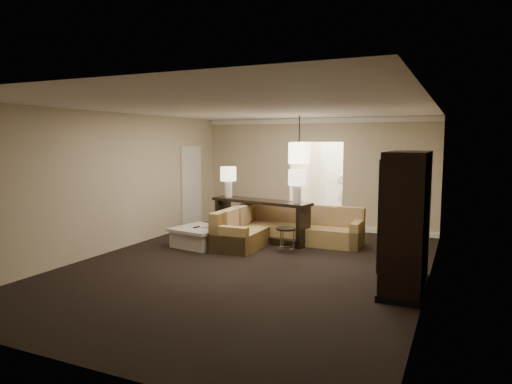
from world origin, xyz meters
The scene contains 19 objects.
ground centered at (0.00, 0.00, 0.00)m, with size 8.00×8.00×0.00m, color black.
wall_back centered at (0.00, 4.00, 1.40)m, with size 6.00×0.04×2.80m, color #BDA98F.
wall_front centered at (0.00, -4.00, 1.40)m, with size 6.00×0.04×2.80m, color #BDA98F.
wall_left centered at (-3.00, 0.00, 1.40)m, with size 0.04×8.00×2.80m, color #BDA98F.
wall_right centered at (3.00, 0.00, 1.40)m, with size 0.04×8.00×2.80m, color #BDA98F.
ceiling centered at (0.00, 0.00, 2.80)m, with size 6.00×8.00×0.02m, color silver.
crown_molding centered at (0.00, 3.95, 2.73)m, with size 6.00×0.10×0.12m, color white.
baseboard centered at (0.00, 3.95, 0.06)m, with size 6.00×0.10×0.12m, color white.
side_door centered at (-2.97, 2.80, 1.05)m, with size 0.05×0.90×2.10m, color white.
foyer centered at (0.00, 5.34, 1.30)m, with size 1.44×2.02×2.80m.
sectional_sofa centered at (-0.12, 1.90, 0.32)m, with size 2.73×2.17×0.81m.
coffee_table centered at (-1.60, 0.97, 0.21)m, with size 1.17×1.17×0.42m.
console_table centered at (-0.64, 2.00, 0.55)m, with size 2.45×0.97×0.92m.
armoire centered at (2.69, -0.23, 1.00)m, with size 0.62×1.45×2.08m.
drink_table centered at (0.26, 1.20, 0.36)m, with size 0.40×0.40×0.50m.
table_lamp_left centered at (-1.55, 2.17, 1.39)m, with size 0.37×0.37×0.71m.
table_lamp_right centered at (0.26, 1.83, 1.39)m, with size 0.37×0.37×0.71m.
pendant_light centered at (0.00, 2.70, 1.95)m, with size 0.38×0.38×1.09m.
person centered at (0.45, 5.60, 0.93)m, with size 0.67×0.45×1.86m, color #EAE6C6.
Camera 1 is at (3.43, -7.19, 2.23)m, focal length 32.00 mm.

